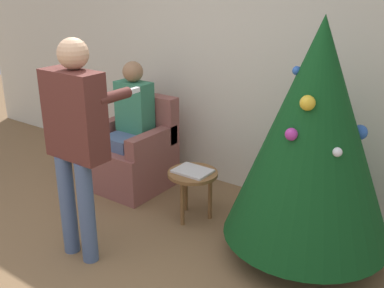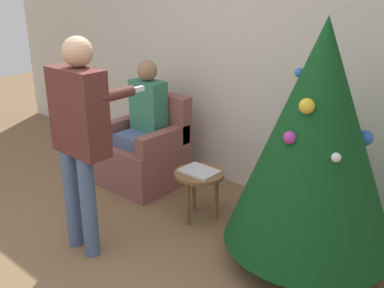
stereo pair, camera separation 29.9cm
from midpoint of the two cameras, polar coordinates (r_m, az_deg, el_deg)
name	(u,v)px [view 1 (the left image)]	position (r m, az deg, el deg)	size (l,w,h in m)	color
wall_back	(239,54)	(4.31, 4.01, 11.36)	(8.00, 0.06, 2.70)	beige
christmas_tree	(314,133)	(3.24, 12.70, 1.31)	(1.24, 1.24, 1.81)	brown
armchair	(133,155)	(4.62, -9.36, -1.42)	(0.72, 0.71, 0.92)	brown
person_seated	(130,120)	(4.48, -9.84, 2.94)	(0.36, 0.46, 1.27)	#475B84
person_standing	(76,132)	(3.33, -17.04, 1.48)	(0.48, 0.57, 1.65)	#475B84
side_stool	(193,179)	(3.91, -2.10, -4.48)	(0.44, 0.44, 0.45)	brown
laptop	(193,171)	(3.88, -2.12, -3.49)	(0.31, 0.24, 0.02)	silver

